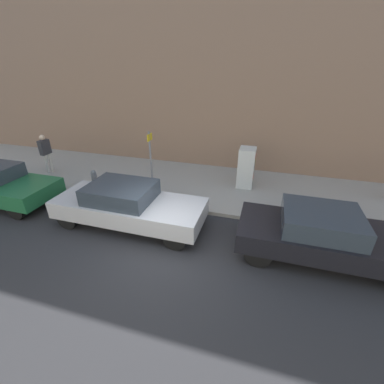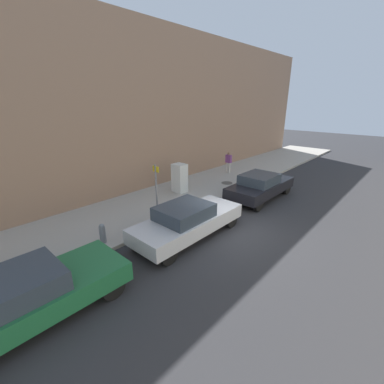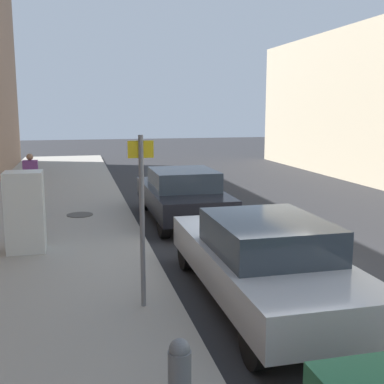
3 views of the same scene
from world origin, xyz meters
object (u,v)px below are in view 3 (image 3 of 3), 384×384
object	(u,v)px
parked_sedan_dark	(182,194)
parked_sedan_silver	(262,259)
street_sign_post	(142,212)
fire_hydrant	(180,376)
discarded_refrigerator	(25,212)
pedestrian_walking_far	(31,175)

from	to	relation	value
parked_sedan_dark	parked_sedan_silver	bearing A→B (deg)	-90.00
street_sign_post	parked_sedan_dark	xyz separation A→B (m)	(1.83, 5.71, -0.80)
parked_sedan_dark	fire_hydrant	bearing A→B (deg)	-102.54
discarded_refrigerator	pedestrian_walking_far	distance (m)	5.29
discarded_refrigerator	street_sign_post	xyz separation A→B (m)	(1.92, -3.28, 0.58)
fire_hydrant	parked_sedan_dark	world-z (taller)	parked_sedan_dark
street_sign_post	parked_sedan_dark	world-z (taller)	street_sign_post
street_sign_post	parked_sedan_silver	bearing A→B (deg)	-0.85
discarded_refrigerator	fire_hydrant	distance (m)	6.20
discarded_refrigerator	parked_sedan_silver	distance (m)	5.00
street_sign_post	pedestrian_walking_far	bearing A→B (deg)	104.67
fire_hydrant	pedestrian_walking_far	distance (m)	11.40
discarded_refrigerator	parked_sedan_silver	xyz separation A→B (m)	(3.75, -3.31, -0.23)
fire_hydrant	pedestrian_walking_far	size ratio (longest dim) A/B	0.50
street_sign_post	fire_hydrant	bearing A→B (deg)	-90.37
street_sign_post	parked_sedan_dark	bearing A→B (deg)	72.21
street_sign_post	fire_hydrant	size ratio (longest dim) A/B	3.29
street_sign_post	pedestrian_walking_far	world-z (taller)	street_sign_post
fire_hydrant	parked_sedan_silver	xyz separation A→B (m)	(1.85, 2.58, 0.20)
parked_sedan_silver	parked_sedan_dark	world-z (taller)	parked_sedan_dark
parked_sedan_silver	parked_sedan_dark	size ratio (longest dim) A/B	1.06
parked_sedan_silver	street_sign_post	bearing A→B (deg)	179.15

